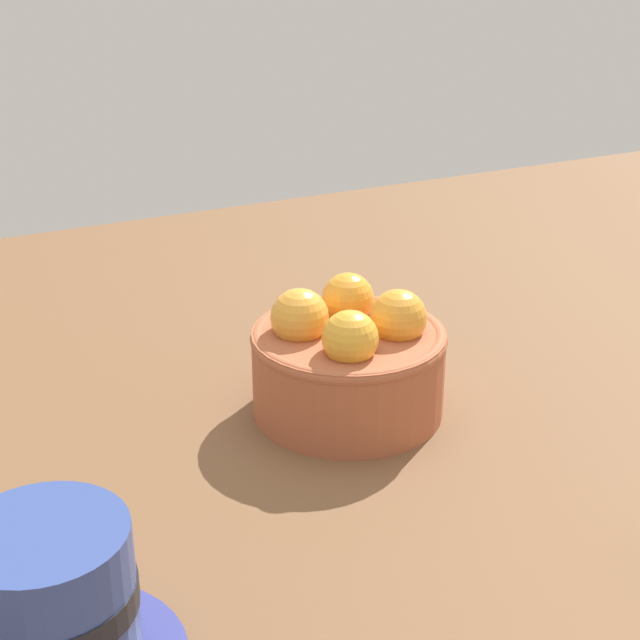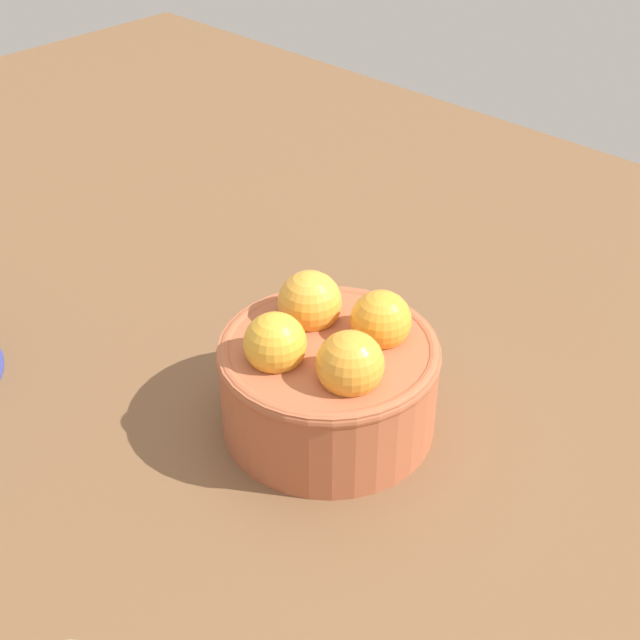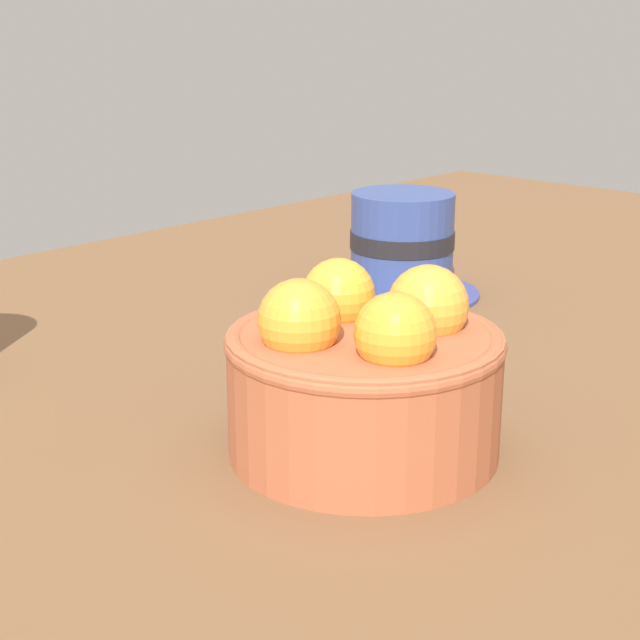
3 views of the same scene
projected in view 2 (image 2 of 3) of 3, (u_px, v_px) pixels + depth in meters
ground_plane at (328, 444)px, 56.89cm from camera, size 153.27×96.03×3.50cm
terracotta_bowl at (329, 374)px, 53.64cm from camera, size 13.21×13.21×8.98cm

